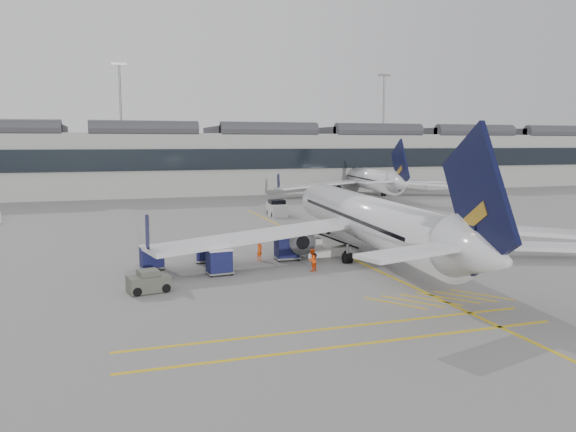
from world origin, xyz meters
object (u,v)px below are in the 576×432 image
object	(u,v)px
airliner_main	(370,220)
ramp_agent_b	(312,260)
pushback_tug	(148,282)
belt_loader	(325,249)
baggage_cart_a	(206,251)
ramp_agent_a	(260,250)

from	to	relation	value
airliner_main	ramp_agent_b	xyz separation A→B (m)	(-6.27, -3.25, -2.26)
airliner_main	pushback_tug	size ratio (longest dim) A/B	14.24
belt_loader	pushback_tug	size ratio (longest dim) A/B	1.73
baggage_cart_a	ramp_agent_a	bearing A→B (deg)	1.45
ramp_agent_b	pushback_tug	xyz separation A→B (m)	(-11.84, -2.22, -0.20)
baggage_cart_a	pushback_tug	distance (m)	9.19
belt_loader	baggage_cart_a	bearing A→B (deg)	175.04
ramp_agent_b	pushback_tug	world-z (taller)	ramp_agent_b
airliner_main	pushback_tug	world-z (taller)	airliner_main
baggage_cart_a	airliner_main	bearing A→B (deg)	-0.60
baggage_cart_a	ramp_agent_b	size ratio (longest dim) A/B	1.10
airliner_main	ramp_agent_b	size ratio (longest dim) A/B	23.85
ramp_agent_a	ramp_agent_b	world-z (taller)	ramp_agent_b
ramp_agent_b	belt_loader	bearing A→B (deg)	-159.25
baggage_cart_a	ramp_agent_a	world-z (taller)	baggage_cart_a
airliner_main	ramp_agent_b	distance (m)	7.42
airliner_main	ramp_agent_a	xyz separation A→B (m)	(-8.89, 1.67, -2.26)
belt_loader	ramp_agent_a	xyz separation A→B (m)	(-5.71, -0.16, 0.25)
ramp_agent_a	airliner_main	bearing A→B (deg)	-51.71
baggage_cart_a	ramp_agent_a	distance (m)	4.27
belt_loader	ramp_agent_b	size ratio (longest dim) A/B	2.90
baggage_cart_a	ramp_agent_b	distance (m)	8.77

